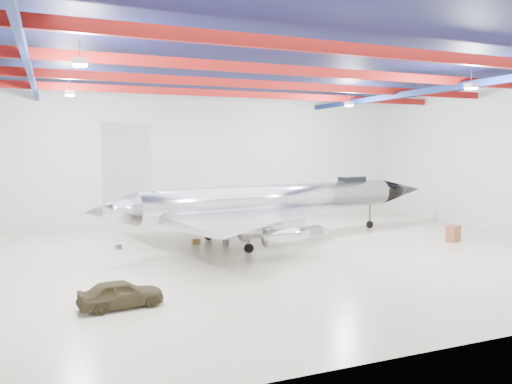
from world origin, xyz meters
name	(u,v)px	position (x,y,z in m)	size (l,w,h in m)	color
floor	(258,255)	(0.00, 0.00, 0.00)	(40.00, 40.00, 0.00)	beige
wall_back	(191,158)	(0.00, 15.00, 5.50)	(40.00, 40.00, 0.00)	silver
wall_right	(509,159)	(20.00, 0.00, 5.50)	(30.00, 30.00, 0.00)	silver
ceiling	(258,67)	(0.00, 0.00, 11.00)	(40.00, 40.00, 0.00)	#0A0F38
ceiling_structure	(258,79)	(0.00, 0.00, 10.32)	(39.50, 29.50, 1.08)	maroon
jet_aircraft	(277,203)	(3.12, 4.09, 2.54)	(28.14, 19.14, 7.74)	silver
jeep	(121,294)	(-8.78, -6.90, 0.57)	(1.34, 3.34, 1.14)	#3C341E
desk	(453,234)	(13.94, -1.03, 0.54)	(1.17, 0.59, 1.07)	brown
crate_ply	(196,241)	(-2.49, 4.74, 0.17)	(0.48, 0.38, 0.34)	olive
engine_drum	(226,243)	(-0.84, 3.45, 0.19)	(0.43, 0.43, 0.38)	#59595B
crate_small	(119,247)	(-7.43, 5.07, 0.13)	(0.37, 0.29, 0.26)	#59595B
tool_chest	(315,229)	(7.32, 6.28, 0.19)	(0.43, 0.43, 0.38)	maroon
oil_barrel	(245,234)	(1.45, 5.96, 0.19)	(0.54, 0.43, 0.38)	olive
spares_box	(269,230)	(3.85, 7.06, 0.18)	(0.40, 0.40, 0.36)	#59595B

